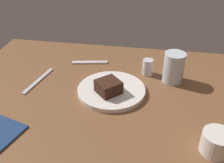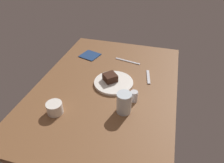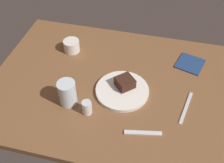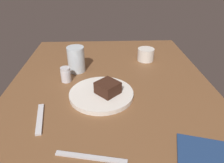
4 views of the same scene
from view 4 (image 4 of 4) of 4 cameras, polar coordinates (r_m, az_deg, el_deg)
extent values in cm
cube|color=brown|center=(82.02, -0.24, -3.63)|extent=(120.00, 84.00, 3.00)
cylinder|color=white|center=(78.26, -2.94, -3.45)|extent=(24.19, 24.19, 1.69)
cube|color=#381E14|center=(76.07, -1.19, -1.73)|extent=(10.49, 10.48, 4.48)
cylinder|color=silver|center=(89.10, -12.59, 1.58)|extent=(4.29, 4.29, 5.17)
cylinder|color=silver|center=(87.67, -12.82, 3.41)|extent=(4.07, 4.07, 1.20)
cylinder|color=silver|center=(95.70, -9.87, 6.07)|extent=(7.79, 7.79, 11.63)
cylinder|color=silver|center=(107.88, 9.29, 7.37)|extent=(8.32, 8.32, 6.23)
cube|color=silver|center=(71.46, -19.29, -9.60)|extent=(15.07, 4.58, 0.70)
cube|color=silver|center=(57.10, -5.84, -20.12)|extent=(5.17, 18.90, 0.50)
cube|color=navy|center=(62.03, 23.80, -18.05)|extent=(15.54, 15.95, 0.60)
camera|label=1|loc=(1.10, 48.12, 27.32)|focal=42.85mm
camera|label=2|loc=(1.69, -15.65, 40.43)|focal=32.92mm
camera|label=3|loc=(1.07, -78.67, 36.84)|focal=43.15mm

